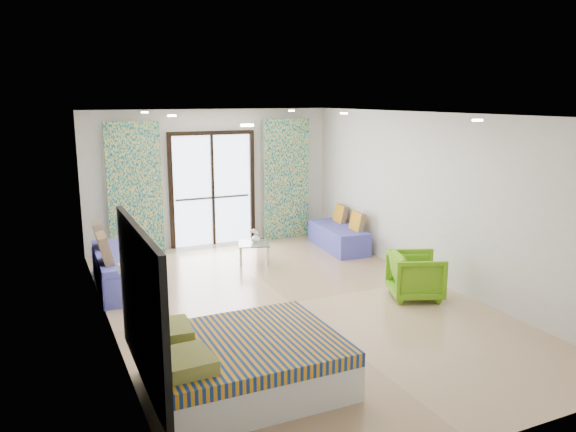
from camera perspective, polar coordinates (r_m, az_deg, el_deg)
name	(u,v)px	position (r m, az deg, el deg)	size (l,w,h in m)	color
floor	(292,303)	(8.24, 0.36, -8.82)	(5.00, 7.50, 0.01)	#9C7E5D
ceiling	(292,114)	(7.71, 0.38, 10.30)	(5.00, 7.50, 0.01)	silver
wall_back	(212,178)	(11.32, -7.73, 3.87)	(5.00, 0.01, 2.70)	silver
wall_front	(488,296)	(4.86, 19.69, -7.70)	(5.00, 0.01, 2.70)	silver
wall_left	(106,229)	(7.19, -17.98, -1.28)	(0.01, 7.50, 2.70)	silver
wall_right	(434,199)	(9.19, 14.64, 1.71)	(0.01, 7.50, 2.70)	silver
balcony_door	(213,182)	(11.31, -7.68, 3.39)	(1.76, 0.08, 2.28)	black
balcony_rail	(213,198)	(11.37, -7.65, 1.86)	(1.52, 0.03, 0.04)	#595451
curtain_left	(135,189)	(10.81, -15.31, 2.64)	(1.00, 0.10, 2.50)	beige
curtain_right	(286,179)	(11.72, -0.18, 3.76)	(1.00, 0.10, 2.50)	beige
downlight_a	(247,125)	(5.32, -4.18, 9.18)	(0.12, 0.12, 0.02)	#FFE0B2
downlight_b	(477,120)	(6.83, 18.69, 9.21)	(0.12, 0.12, 0.02)	#FFE0B2
downlight_c	(172,116)	(8.20, -11.72, 9.94)	(0.12, 0.12, 0.02)	#FFE0B2
downlight_d	(344,113)	(9.25, 5.70, 10.34)	(0.12, 0.12, 0.02)	#FFE0B2
downlight_e	(145,112)	(10.15, -14.35, 10.17)	(0.12, 0.12, 0.02)	#FFE0B2
downlight_f	(291,111)	(11.02, 0.35, 10.65)	(0.12, 0.12, 0.02)	#FFE0B2
headboard	(141,305)	(5.40, -14.70, -8.79)	(0.06, 2.10, 1.50)	black
switch_plate	(119,269)	(6.57, -16.75, -5.15)	(0.02, 0.10, 0.10)	silver
bed	(243,362)	(5.93, -4.59, -14.61)	(1.90, 1.55, 0.66)	silver
daybed_left	(121,268)	(9.21, -16.58, -5.06)	(0.84, 2.02, 0.98)	#4748AA
daybed_right	(339,236)	(11.08, 5.17, -2.06)	(0.77, 1.66, 0.79)	#4748AA
coffee_table	(254,245)	(10.10, -3.48, -2.98)	(0.70, 0.70, 0.63)	silver
vase	(256,238)	(10.09, -3.32, -2.27)	(0.16, 0.17, 0.16)	white
armchair	(416,273)	(8.55, 12.85, -5.71)	(0.73, 0.68, 0.75)	#63A815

